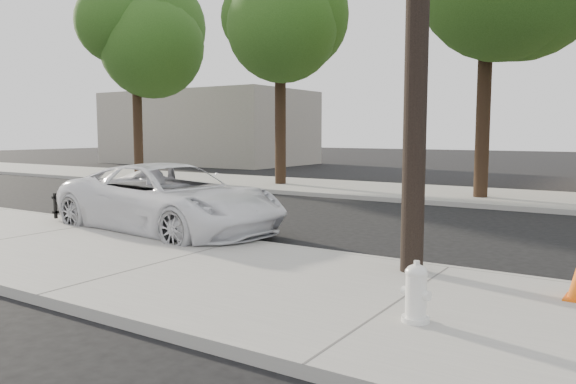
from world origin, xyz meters
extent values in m
plane|color=black|center=(0.00, 0.00, 0.00)|extent=(120.00, 120.00, 0.00)
cube|color=gray|center=(0.00, -4.30, 0.07)|extent=(90.00, 4.40, 0.15)
cube|color=gray|center=(0.00, 8.50, 0.07)|extent=(90.00, 5.00, 0.15)
cube|color=#9E9B93|center=(0.00, -2.10, 0.07)|extent=(90.00, 0.12, 0.16)
cube|color=gray|center=(-20.00, 20.00, 2.50)|extent=(14.00, 8.00, 5.00)
cylinder|color=black|center=(-14.00, 8.00, 2.40)|extent=(0.44, 0.44, 4.50)
sphere|color=#214714|center=(-14.00, 8.00, 6.15)|extent=(4.50, 4.50, 4.50)
sphere|color=#214714|center=(-13.40, 7.55, 7.35)|extent=(3.60, 3.60, 3.60)
cylinder|color=black|center=(-6.00, 8.20, 2.28)|extent=(0.44, 0.44, 4.25)
sphere|color=#214714|center=(-6.00, 8.20, 5.80)|extent=(4.20, 4.20, 4.20)
sphere|color=#214714|center=(-5.44, 7.78, 6.92)|extent=(3.36, 3.36, 3.36)
cylinder|color=black|center=(2.00, 7.80, 2.53)|extent=(0.44, 0.44, 4.75)
imported|color=white|center=(-2.28, -1.80, 0.77)|extent=(5.79, 3.13, 1.54)
cylinder|color=white|center=(4.45, -4.85, 0.18)|extent=(0.31, 0.31, 0.06)
cylinder|color=white|center=(4.45, -4.85, 0.42)|extent=(0.23, 0.23, 0.53)
ellipsoid|color=white|center=(4.45, -4.85, 0.70)|extent=(0.25, 0.25, 0.18)
cylinder|color=white|center=(4.45, -4.85, 0.47)|extent=(0.34, 0.17, 0.11)
cylinder|color=white|center=(4.45, -4.85, 0.47)|extent=(0.17, 0.20, 0.14)
camera|label=1|loc=(6.52, -10.65, 2.23)|focal=35.00mm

